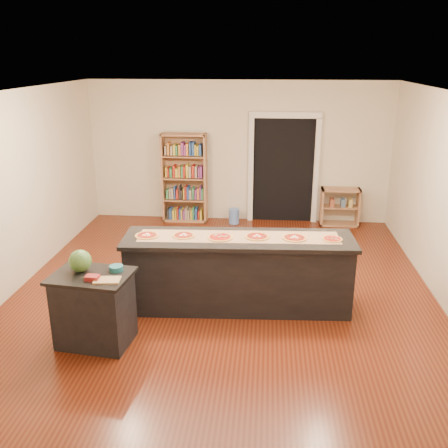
# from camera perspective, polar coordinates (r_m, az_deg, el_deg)

# --- Properties ---
(room) EXTENTS (6.00, 7.00, 2.80)m
(room) POSITION_cam_1_polar(r_m,az_deg,el_deg) (6.69, -0.15, 2.70)
(room) COLOR beige
(room) RESTS_ON ground
(doorway) EXTENTS (1.40, 0.09, 2.21)m
(doorway) POSITION_cam_1_polar(r_m,az_deg,el_deg) (10.08, 6.82, 6.92)
(doorway) COLOR black
(doorway) RESTS_ON room
(kitchen_island) EXTENTS (3.01, 0.82, 0.99)m
(kitchen_island) POSITION_cam_1_polar(r_m,az_deg,el_deg) (6.69, 1.64, -5.53)
(kitchen_island) COLOR black
(kitchen_island) RESTS_ON ground
(side_counter) EXTENTS (0.89, 0.65, 0.88)m
(side_counter) POSITION_cam_1_polar(r_m,az_deg,el_deg) (6.09, -14.62, -9.34)
(side_counter) COLOR black
(side_counter) RESTS_ON ground
(bookshelf) EXTENTS (0.90, 0.32, 1.79)m
(bookshelf) POSITION_cam_1_polar(r_m,az_deg,el_deg) (10.11, -4.54, 5.25)
(bookshelf) COLOR #AF7C55
(bookshelf) RESTS_ON ground
(low_shelf) EXTENTS (0.75, 0.32, 0.75)m
(low_shelf) POSITION_cam_1_polar(r_m,az_deg,el_deg) (10.21, 13.09, 1.93)
(low_shelf) COLOR #AF7C55
(low_shelf) RESTS_ON ground
(waste_bin) EXTENTS (0.21, 0.21, 0.31)m
(waste_bin) POSITION_cam_1_polar(r_m,az_deg,el_deg) (10.10, 1.16, 0.92)
(waste_bin) COLOR #5B82CB
(waste_bin) RESTS_ON ground
(kraft_paper) EXTENTS (2.64, 0.61, 0.00)m
(kraft_paper) POSITION_cam_1_polar(r_m,az_deg,el_deg) (6.52, 1.68, -1.46)
(kraft_paper) COLOR #9B7150
(kraft_paper) RESTS_ON kitchen_island
(watermelon) EXTENTS (0.26, 0.26, 0.26)m
(watermelon) POSITION_cam_1_polar(r_m,az_deg,el_deg) (5.96, -16.12, -4.07)
(watermelon) COLOR #144214
(watermelon) RESTS_ON side_counter
(cutting_board) EXTENTS (0.30, 0.22, 0.02)m
(cutting_board) POSITION_cam_1_polar(r_m,az_deg,el_deg) (5.69, -13.21, -6.27)
(cutting_board) COLOR tan
(cutting_board) RESTS_ON side_counter
(package_red) EXTENTS (0.15, 0.11, 0.05)m
(package_red) POSITION_cam_1_polar(r_m,az_deg,el_deg) (5.75, -14.82, -5.96)
(package_red) COLOR maroon
(package_red) RESTS_ON side_counter
(package_teal) EXTENTS (0.16, 0.16, 0.06)m
(package_teal) POSITION_cam_1_polar(r_m,az_deg,el_deg) (5.92, -12.21, -4.96)
(package_teal) COLOR #195966
(package_teal) RESTS_ON side_counter
(pizza_a) EXTENTS (0.32, 0.32, 0.02)m
(pizza_a) POSITION_cam_1_polar(r_m,az_deg,el_deg) (6.61, -8.81, -1.29)
(pizza_a) COLOR #D6A652
(pizza_a) RESTS_ON kitchen_island
(pizza_b) EXTENTS (0.31, 0.31, 0.02)m
(pizza_b) POSITION_cam_1_polar(r_m,az_deg,el_deg) (6.56, -4.64, -1.31)
(pizza_b) COLOR #D6A652
(pizza_b) RESTS_ON kitchen_island
(pizza_c) EXTENTS (0.34, 0.34, 0.02)m
(pizza_c) POSITION_cam_1_polar(r_m,az_deg,el_deg) (6.47, -0.45, -1.52)
(pizza_c) COLOR #D6A652
(pizza_c) RESTS_ON kitchen_island
(pizza_d) EXTENTS (0.31, 0.31, 0.02)m
(pizza_d) POSITION_cam_1_polar(r_m,az_deg,el_deg) (6.51, 3.80, -1.43)
(pizza_d) COLOR #D6A652
(pizza_d) RESTS_ON kitchen_island
(pizza_e) EXTENTS (0.34, 0.34, 0.02)m
(pizza_e) POSITION_cam_1_polar(r_m,az_deg,el_deg) (6.51, 8.05, -1.57)
(pizza_e) COLOR #D6A652
(pizza_e) RESTS_ON kitchen_island
(pizza_f) EXTENTS (0.28, 0.28, 0.02)m
(pizza_f) POSITION_cam_1_polar(r_m,az_deg,el_deg) (6.56, 12.26, -1.69)
(pizza_f) COLOR #D6A652
(pizza_f) RESTS_ON kitchen_island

